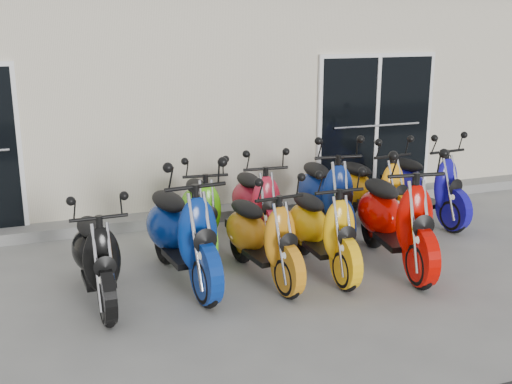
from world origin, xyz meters
The scene contains 14 objects.
ground centered at (0.00, 0.00, 0.00)m, with size 80.00×80.00×0.00m, color gray.
building centered at (0.00, 5.20, 1.60)m, with size 14.00×6.00×3.20m, color beige.
front_step centered at (0.00, 2.02, 0.07)m, with size 14.00×0.40×0.15m, color gray.
door_right centered at (2.60, 2.17, 1.26)m, with size 2.02×0.08×2.22m, color black.
scooter_front_black centered at (-2.06, -0.29, 0.63)m, with size 0.62×1.71×1.27m, color black, non-canonical shape.
scooter_front_blue centered at (-1.13, -0.12, 0.75)m, with size 0.74×2.02×1.49m, color navy, non-canonical shape.
scooter_front_orange_a centered at (-0.27, -0.31, 0.64)m, with size 0.63×1.74×1.29m, color orange, non-canonical shape.
scooter_front_orange_b centered at (0.45, -0.33, 0.65)m, with size 0.64×1.77×1.31m, color #FFB70E, non-canonical shape.
scooter_front_red centered at (1.32, -0.49, 0.75)m, with size 0.74×2.03×1.50m, color #CF0700, non-canonical shape.
scooter_back_green centered at (-0.61, 0.94, 0.63)m, with size 0.62×1.71×1.26m, color #5CD412, non-canonical shape.
scooter_back_red centered at (0.12, 0.91, 0.66)m, with size 0.65×1.77×1.31m, color red, non-canonical shape.
scooter_back_blue centered at (1.08, 0.83, 0.72)m, with size 0.70×1.94×1.43m, color navy, non-canonical shape.
scooter_back_yellow centered at (1.81, 0.88, 0.68)m, with size 0.67×1.83×1.35m, color #FFA010, non-canonical shape.
scooter_back_extra centered at (2.66, 0.88, 0.68)m, with size 0.67×1.83×1.35m, color #130D96, non-canonical shape.
Camera 1 is at (-2.68, -6.57, 2.83)m, focal length 45.00 mm.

